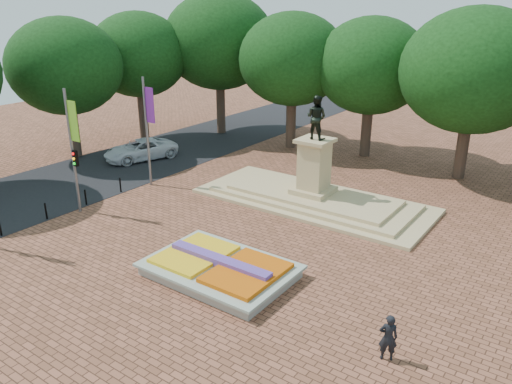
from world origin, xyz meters
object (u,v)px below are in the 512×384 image
Objects in this scene: pedestrian at (388,337)px; van at (141,150)px; flower_bed at (220,268)px; monument at (313,188)px.

van is at bearing -53.67° from pedestrian.
flower_bed is 1.15× the size of van.
flower_bed is at bearing -36.03° from pedestrian.
monument is 15.05m from van.
monument reaches higher than pedestrian.
pedestrian is at bearing -5.65° from van.
pedestrian reaches higher than van.
van is 3.21× the size of pedestrian.
pedestrian is at bearing -7.04° from flower_bed.
flower_bed is at bearing -84.13° from monument.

